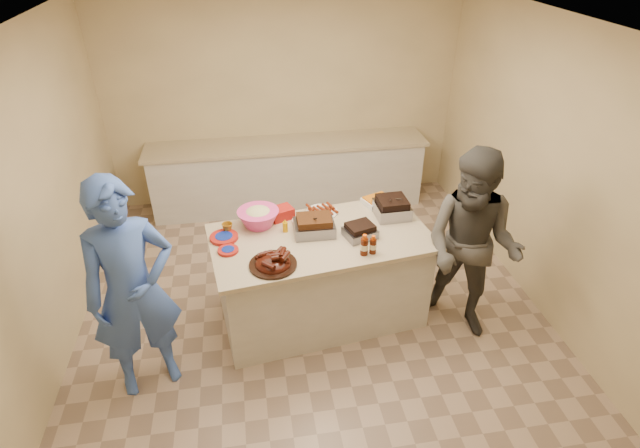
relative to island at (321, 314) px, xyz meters
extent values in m
cube|color=#47230F|center=(-0.05, 0.06, 0.93)|extent=(0.37, 0.28, 0.11)
cube|color=black|center=(0.34, -0.06, 0.93)|extent=(0.32, 0.29, 0.08)
cube|color=gray|center=(0.73, 0.25, 0.93)|extent=(0.32, 0.32, 0.13)
cylinder|color=silver|center=(0.08, 0.41, 0.93)|extent=(0.40, 0.40, 0.05)
cube|color=orange|center=(0.65, 0.50, 0.93)|extent=(0.33, 0.29, 0.07)
cylinder|color=#401305|center=(0.32, -0.33, 0.93)|extent=(0.07, 0.07, 0.20)
cylinder|color=#401305|center=(0.39, -0.32, 0.93)|extent=(0.07, 0.07, 0.17)
cylinder|color=#D89400|center=(-0.31, 0.13, 0.93)|extent=(0.05, 0.05, 0.13)
imported|color=silver|center=(-0.17, 0.25, 0.93)|extent=(0.13, 0.06, 0.13)
cylinder|color=#A01812|center=(-0.86, 0.10, 0.93)|extent=(0.28, 0.28, 0.03)
cylinder|color=#A01812|center=(-0.82, -0.11, 0.93)|extent=(0.20, 0.20, 0.02)
imported|color=#8F6012|center=(-0.83, 0.21, 0.93)|extent=(0.11, 0.10, 0.10)
cube|color=#A01812|center=(-0.32, 0.37, 0.93)|extent=(0.26, 0.23, 0.11)
imported|color=#4065C8|center=(-1.54, -0.56, 0.00)|extent=(1.32, 2.03, 0.46)
imported|color=#4A4843|center=(1.28, -0.35, 0.00)|extent=(1.86, 1.95, 0.69)
camera|label=1|loc=(-0.61, -3.69, 3.39)|focal=28.00mm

